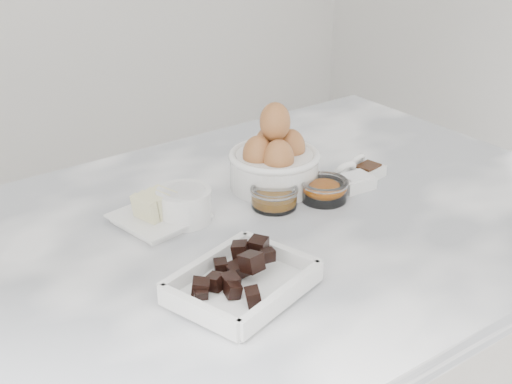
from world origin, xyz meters
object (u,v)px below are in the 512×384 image
sugar_ramekin (184,204)px  egg_bowl (274,160)px  butter_plate (157,212)px  salt_spoon (352,178)px  honey_bowl (274,197)px  chocolate_dish (242,280)px  zest_bowl (324,189)px  vanilla_spoon (365,169)px

sugar_ramekin → egg_bowl: egg_bowl is taller
butter_plate → salt_spoon: size_ratio=1.83×
egg_bowl → honey_bowl: 0.09m
chocolate_dish → zest_bowl: (0.29, 0.15, -0.00)m
chocolate_dish → zest_bowl: size_ratio=2.63×
salt_spoon → butter_plate: bearing=165.9°
butter_plate → salt_spoon: bearing=-14.1°
butter_plate → sugar_ramekin: (0.04, -0.02, 0.01)m
vanilla_spoon → egg_bowl: bearing=158.2°
sugar_ramekin → egg_bowl: size_ratio=0.55×
honey_bowl → salt_spoon: salt_spoon is taller
butter_plate → zest_bowl: size_ratio=1.71×
honey_bowl → sugar_ramekin: bearing=161.5°
egg_bowl → salt_spoon: bearing=-37.0°
chocolate_dish → vanilla_spoon: size_ratio=2.98×
chocolate_dish → egg_bowl: size_ratio=1.36×
butter_plate → honey_bowl: butter_plate is taller
chocolate_dish → sugar_ramekin: size_ratio=2.48×
honey_bowl → salt_spoon: 0.17m
butter_plate → honey_bowl: size_ratio=1.76×
zest_bowl → chocolate_dish: bearing=-151.7°
butter_plate → vanilla_spoon: bearing=-9.6°
sugar_ramekin → egg_bowl: bearing=4.4°
salt_spoon → honey_bowl: bearing=172.8°
chocolate_dish → honey_bowl: (0.20, 0.18, -0.00)m
vanilla_spoon → sugar_ramekin: bearing=172.1°
chocolate_dish → sugar_ramekin: sugar_ramekin is taller
sugar_ramekin → honey_bowl: bearing=-18.5°
butter_plate → egg_bowl: (0.24, -0.00, 0.03)m
egg_bowl → vanilla_spoon: egg_bowl is taller
honey_bowl → vanilla_spoon: bearing=-0.2°
egg_bowl → zest_bowl: egg_bowl is taller
salt_spoon → chocolate_dish: bearing=-155.7°
chocolate_dish → sugar_ramekin: (0.05, 0.23, 0.01)m
egg_bowl → honey_bowl: bearing=-127.8°
chocolate_dish → sugar_ramekin: 0.24m
vanilla_spoon → zest_bowl: bearing=-166.9°
egg_bowl → salt_spoon: egg_bowl is taller
zest_bowl → vanilla_spoon: (0.13, 0.03, -0.01)m
honey_bowl → zest_bowl: 0.09m
butter_plate → salt_spoon: (0.35, -0.09, -0.00)m
chocolate_dish → sugar_ramekin: bearing=77.9°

